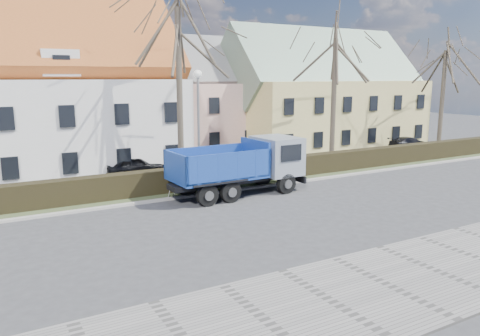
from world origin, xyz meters
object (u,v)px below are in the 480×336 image
cart_frame (169,193)px  parked_car_b (410,143)px  streetlight (199,128)px  dump_truck (234,167)px  parked_car_a (134,166)px

cart_frame → parked_car_b: 25.42m
streetlight → parked_car_b: 22.51m
dump_truck → cart_frame: bearing=159.7°
dump_truck → streetlight: streetlight is taller
cart_frame → streetlight: bearing=37.5°
streetlight → cart_frame: size_ratio=10.74×
dump_truck → cart_frame: (-3.33, 1.09, -1.28)m
streetlight → parked_car_b: (22.07, 3.42, -2.86)m
parked_car_a → dump_truck: bearing=-158.9°
cart_frame → dump_truck: bearing=-18.1°
parked_car_a → parked_car_b: parked_car_a is taller
dump_truck → streetlight: size_ratio=1.14×
dump_truck → parked_car_b: size_ratio=2.00×
dump_truck → streetlight: 3.74m
dump_truck → streetlight: (-0.58, 3.20, 1.86)m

